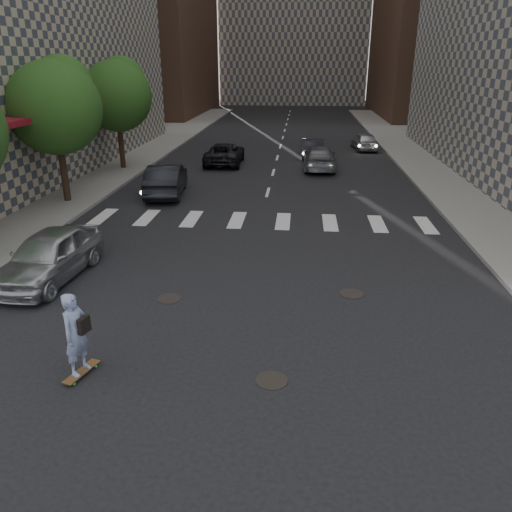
{
  "coord_description": "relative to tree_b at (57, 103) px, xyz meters",
  "views": [
    {
      "loc": [
        1.67,
        -11.54,
        6.45
      ],
      "look_at": [
        0.5,
        1.53,
        1.3
      ],
      "focal_mm": 35.0,
      "sensor_mm": 36.0,
      "label": 1
    }
  ],
  "objects": [
    {
      "name": "manhole_c",
      "position": [
        12.75,
        -9.14,
        -4.64
      ],
      "size": [
        0.7,
        0.7,
        0.02
      ],
      "primitive_type": "cylinder",
      "color": "black",
      "rests_on": "ground"
    },
    {
      "name": "traffic_car_e",
      "position": [
        11.9,
        13.22,
        -3.96
      ],
      "size": [
        1.57,
        4.23,
        1.38
      ],
      "primitive_type": "imported",
      "rotation": [
        0.0,
        0.0,
        3.17
      ],
      "color": "black",
      "rests_on": "ground"
    },
    {
      "name": "sidewalk_right",
      "position": [
        23.95,
        8.86,
        -4.57
      ],
      "size": [
        13.0,
        80.0,
        0.15
      ],
      "primitive_type": "cube",
      "color": "gray",
      "rests_on": "ground"
    },
    {
      "name": "traffic_car_c",
      "position": [
        6.07,
        10.27,
        -3.95
      ],
      "size": [
        2.42,
        5.06,
        1.39
      ],
      "primitive_type": "imported",
      "rotation": [
        0.0,
        0.0,
        3.16
      ],
      "color": "black",
      "rests_on": "ground"
    },
    {
      "name": "manhole_b",
      "position": [
        7.45,
        -9.94,
        -4.64
      ],
      "size": [
        0.7,
        0.7,
        0.02
      ],
      "primitive_type": "cylinder",
      "color": "black",
      "rests_on": "ground"
    },
    {
      "name": "traffic_car_b",
      "position": [
        12.31,
        9.09,
        -3.93
      ],
      "size": [
        2.0,
        4.92,
        1.43
      ],
      "primitive_type": "imported",
      "rotation": [
        0.0,
        0.0,
        3.14
      ],
      "color": "#5B5D63",
      "rests_on": "ground"
    },
    {
      "name": "silver_sedan",
      "position": [
        3.39,
        -8.84,
        -3.87
      ],
      "size": [
        2.16,
        4.66,
        1.55
      ],
      "primitive_type": "imported",
      "rotation": [
        0.0,
        0.0,
        -0.08
      ],
      "color": "#B6B8BD",
      "rests_on": "ground"
    },
    {
      "name": "ground",
      "position": [
        9.45,
        -11.14,
        -4.65
      ],
      "size": [
        160.0,
        160.0,
        0.0
      ],
      "primitive_type": "plane",
      "color": "black",
      "rests_on": "ground"
    },
    {
      "name": "sidewalk_left",
      "position": [
        -5.05,
        8.86,
        -4.57
      ],
      "size": [
        13.0,
        80.0,
        0.15
      ],
      "primitive_type": "cube",
      "color": "gray",
      "rests_on": "ground"
    },
    {
      "name": "manhole_a",
      "position": [
        10.65,
        -13.64,
        -4.64
      ],
      "size": [
        0.7,
        0.7,
        0.02
      ],
      "primitive_type": "cylinder",
      "color": "black",
      "rests_on": "ground"
    },
    {
      "name": "traffic_car_a",
      "position": [
        4.32,
        1.86,
        -3.86
      ],
      "size": [
        2.23,
        4.95,
        1.58
      ],
      "primitive_type": "imported",
      "rotation": [
        0.0,
        0.0,
        3.26
      ],
      "color": "black",
      "rests_on": "ground"
    },
    {
      "name": "traffic_car_d",
      "position": [
        15.95,
        16.86,
        -3.98
      ],
      "size": [
        1.96,
        4.06,
        1.34
      ],
      "primitive_type": "imported",
      "rotation": [
        0.0,
        0.0,
        3.24
      ],
      "color": "#B7B8BF",
      "rests_on": "ground"
    },
    {
      "name": "tree_b",
      "position": [
        0.0,
        0.0,
        0.0
      ],
      "size": [
        4.2,
        4.2,
        6.6
      ],
      "color": "#382619",
      "rests_on": "sidewalk_left"
    },
    {
      "name": "tree_c",
      "position": [
        0.0,
        8.0,
        0.0
      ],
      "size": [
        4.2,
        4.2,
        6.6
      ],
      "color": "#382619",
      "rests_on": "sidewalk_left"
    },
    {
      "name": "skateboarder",
      "position": [
        6.49,
        -13.8,
        -3.61
      ],
      "size": [
        0.62,
        1.02,
        1.97
      ],
      "rotation": [
        0.0,
        0.0,
        -0.29
      ],
      "color": "brown",
      "rests_on": "ground"
    }
  ]
}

